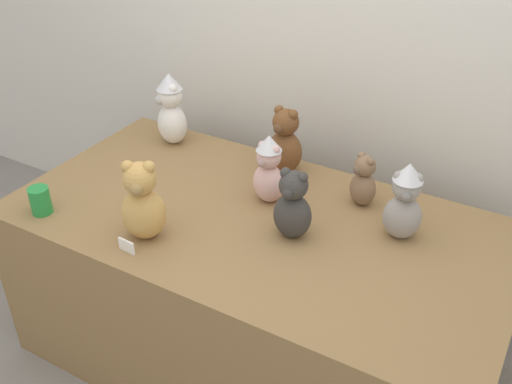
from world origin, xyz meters
name	(u,v)px	position (x,y,z in m)	size (l,w,h in m)	color
wall_back	(343,29)	(0.00, 1.00, 1.30)	(7.00, 0.08, 2.60)	silver
display_table	(256,292)	(0.00, 0.25, 0.38)	(1.93, 1.00, 0.76)	olive
teddy_bear_ash	(404,202)	(0.52, 0.41, 0.91)	(0.17, 0.15, 0.31)	gray
teddy_bear_honey	(142,203)	(-0.29, -0.05, 0.91)	(0.21, 0.20, 0.32)	tan
teddy_bear_blush	(269,170)	(-0.02, 0.39, 0.90)	(0.15, 0.13, 0.29)	beige
teddy_bear_mocha	(363,182)	(0.31, 0.55, 0.86)	(0.15, 0.14, 0.22)	#7F6047
teddy_bear_chestnut	(285,142)	(-0.08, 0.63, 0.90)	(0.17, 0.15, 0.30)	brown
teddy_bear_charcoal	(293,206)	(0.17, 0.22, 0.89)	(0.15, 0.13, 0.28)	#383533
teddy_bear_snow	(171,110)	(-0.66, 0.61, 0.93)	(0.20, 0.19, 0.34)	white
party_cup_green	(40,200)	(-0.75, -0.13, 0.81)	(0.08, 0.08, 0.11)	#238C3D
name_card_front_left	(127,246)	(-0.29, -0.16, 0.78)	(0.07, 0.01, 0.05)	white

